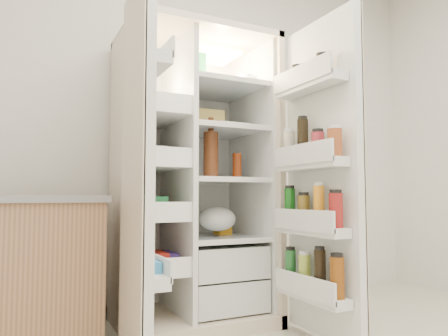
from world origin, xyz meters
name	(u,v)px	position (x,y,z in m)	size (l,w,h in m)	color
wall_back	(198,120)	(0.00, 2.00, 1.35)	(4.00, 0.02, 2.70)	silver
refrigerator	(193,202)	(-0.18, 1.65, 0.74)	(0.92, 0.70, 1.80)	beige
freezer_door	(138,172)	(-0.70, 1.05, 0.89)	(0.15, 0.40, 1.72)	silver
fridge_door	(320,179)	(0.28, 0.96, 0.87)	(0.17, 0.58, 1.72)	silver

